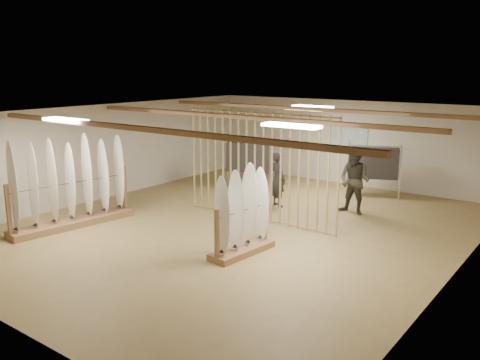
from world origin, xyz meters
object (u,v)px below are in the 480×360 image
Objects in this scene: clothing_rack_a at (248,157)px; rack_left at (71,197)px; shopper_a at (278,175)px; clothing_rack_b at (374,163)px; shopper_b at (355,176)px; rack_right at (242,225)px.

rack_left is at bearing -124.76° from clothing_rack_a.
shopper_a is (3.07, 4.61, 0.14)m from rack_left.
clothing_rack_a is 0.90× the size of shopper_a.
rack_left is at bearing -146.74° from clothing_rack_b.
shopper_a is at bearing -159.77° from shopper_b.
rack_right is 1.05× the size of shopper_a.
shopper_b is (5.10, 5.20, 0.28)m from rack_left.
rack_left is 1.70× the size of rack_right.
rack_left reaches higher than clothing_rack_a.
clothing_rack_b is (0.33, 6.20, 0.42)m from rack_right.
clothing_rack_a is (1.18, 5.79, 0.29)m from rack_left.
shopper_a is at bearing 116.71° from rack_right.
clothing_rack_a is at bearing 86.29° from rack_left.
clothing_rack_a is at bearing -8.03° from shopper_a.
shopper_a is (1.88, -1.18, -0.16)m from clothing_rack_a.
clothing_rack_b is at bearing 92.08° from rack_right.
shopper_b reaches higher than clothing_rack_b.
rack_left is 1.96× the size of clothing_rack_b.
shopper_a reaches higher than clothing_rack_b.
rack_left reaches higher than rack_right.
clothing_rack_b is at bearing -2.26° from clothing_rack_a.
clothing_rack_b is at bearing 101.80° from shopper_b.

